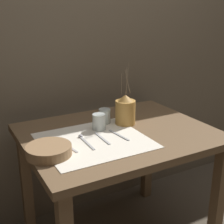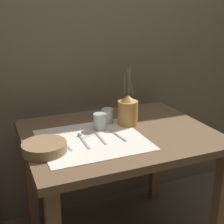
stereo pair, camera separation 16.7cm
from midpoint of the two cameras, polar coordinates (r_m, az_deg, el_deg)
The scene contains 11 objects.
stone_wall_back at distance 2.08m, azimuth -2.27°, elevation 12.94°, with size 7.00×0.06×2.40m.
wooden_table at distance 1.77m, azimuth 3.89°, elevation -6.91°, with size 1.03×0.82×0.75m.
linen_cloth at distance 1.62m, azimuth -0.71°, elevation -5.14°, with size 0.53×0.48×0.00m.
pitcher_with_flowers at distance 1.80m, azimuth 5.55°, elevation 0.13°, with size 0.12×0.12×0.37m.
wooden_bowl at distance 1.49m, azimuth -9.15°, elevation -6.51°, with size 0.21×0.21×0.05m.
glass_tumbler_near at distance 1.74m, azimuth 0.51°, elevation -1.78°, with size 0.07×0.07×0.09m.
glass_tumbler_far at distance 1.83m, azimuth 1.73°, elevation -0.73°, with size 0.07×0.07×0.09m.
knife_center at distance 1.57m, azimuth -5.56°, elevation -5.91°, with size 0.04×0.17×0.00m.
spoon_inner at distance 1.63m, azimuth -2.72°, elevation -4.76°, with size 0.02×0.19×0.02m.
fork_inner at distance 1.63m, azimuth 0.79°, elevation -4.78°, with size 0.02×0.17×0.00m.
fork_outer at distance 1.67m, azimuth 3.96°, elevation -4.33°, with size 0.03×0.17×0.00m.
Camera 2 is at (-0.65, -1.46, 1.41)m, focal length 50.00 mm.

